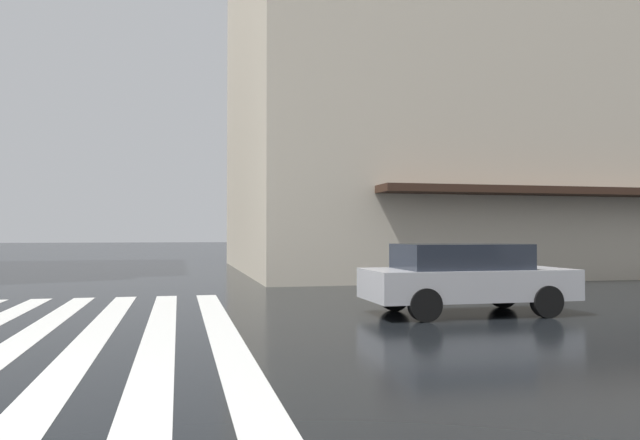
# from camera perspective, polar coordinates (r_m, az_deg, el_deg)

# --- Properties ---
(haussmann_block_corner) EXTENTS (16.81, 22.83, 19.52)m
(haussmann_block_corner) POSITION_cam_1_polar(r_m,az_deg,el_deg) (30.71, 15.08, 13.76)
(haussmann_block_corner) COLOR beige
(haussmann_block_corner) RESTS_ON ground_plane
(car_silver) EXTENTS (1.85, 4.10, 1.41)m
(car_silver) POSITION_cam_1_polar(r_m,az_deg,el_deg) (12.70, 13.31, -5.12)
(car_silver) COLOR #B7B7BC
(car_silver) RESTS_ON ground_plane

